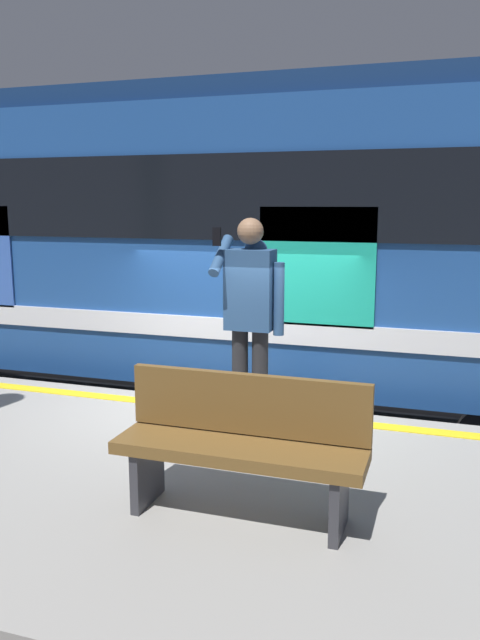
# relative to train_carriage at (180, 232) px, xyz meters

# --- Properties ---
(ground_plane) EXTENTS (25.52, 25.52, 0.00)m
(ground_plane) POSITION_rel_train_carriage_xyz_m (-1.36, 2.05, -2.63)
(ground_plane) COLOR #4C4742
(platform) EXTENTS (17.01, 3.68, 1.03)m
(platform) POSITION_rel_train_carriage_xyz_m (-1.36, 3.90, -2.11)
(platform) COLOR gray
(platform) RESTS_ON ground
(safety_line) EXTENTS (16.67, 0.16, 0.01)m
(safety_line) POSITION_rel_train_carriage_xyz_m (-1.36, 2.35, -1.59)
(safety_line) COLOR yellow
(safety_line) RESTS_ON platform
(track_rail_near) EXTENTS (22.11, 0.08, 0.16)m
(track_rail_near) POSITION_rel_train_carriage_xyz_m (-1.36, 0.71, -2.55)
(track_rail_near) COLOR slate
(track_rail_near) RESTS_ON ground
(track_rail_far) EXTENTS (22.11, 0.08, 0.16)m
(track_rail_far) POSITION_rel_train_carriage_xyz_m (-1.36, -0.72, -2.55)
(track_rail_far) COLOR slate
(track_rail_far) RESTS_ON ground
(train_carriage) EXTENTS (12.39, 3.03, 4.18)m
(train_carriage) POSITION_rel_train_carriage_xyz_m (0.00, 0.00, 0.00)
(train_carriage) COLOR #1E478C
(train_carriage) RESTS_ON ground
(passenger) EXTENTS (0.57, 0.55, 1.86)m
(passenger) POSITION_rel_train_carriage_xyz_m (-1.89, 2.87, -0.49)
(passenger) COLOR #262628
(passenger) RESTS_ON platform
(handbag) EXTENTS (0.35, 0.32, 0.39)m
(handbag) POSITION_rel_train_carriage_xyz_m (-1.53, 2.93, -1.42)
(handbag) COLOR black
(handbag) RESTS_ON platform
(bench) EXTENTS (1.61, 0.44, 0.90)m
(bench) POSITION_rel_train_carriage_xyz_m (-2.27, 4.28, -1.10)
(bench) COLOR brown
(bench) RESTS_ON platform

